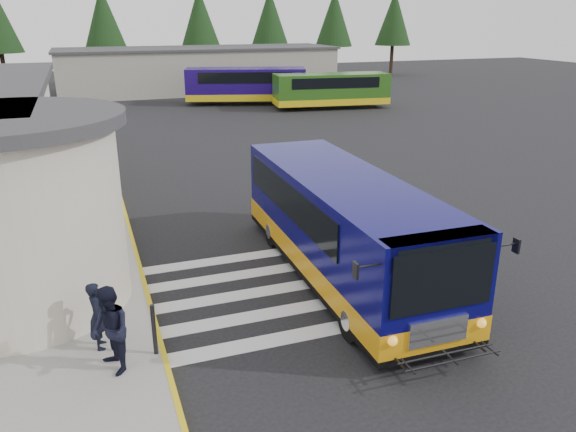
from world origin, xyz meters
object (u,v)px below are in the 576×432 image
object	(u,v)px
pedestrian_a	(98,315)
pedestrian_b	(110,331)
transit_bus	(344,230)
far_bus_b	(331,89)
bollard	(154,330)
far_bus_a	(246,84)

from	to	relation	value
pedestrian_a	pedestrian_b	world-z (taller)	pedestrian_b
transit_bus	pedestrian_a	bearing A→B (deg)	-164.59
pedestrian_a	far_bus_b	bearing A→B (deg)	-30.02
pedestrian_b	transit_bus	bearing A→B (deg)	96.52
pedestrian_b	bollard	world-z (taller)	pedestrian_b
pedestrian_b	far_bus_b	size ratio (longest dim) A/B	0.20
pedestrian_b	far_bus_a	world-z (taller)	far_bus_a
bollard	far_bus_a	xyz separation A→B (m)	(12.21, 35.44, 0.92)
pedestrian_b	far_bus_a	bearing A→B (deg)	143.46
pedestrian_a	far_bus_a	xyz separation A→B (m)	(13.32, 34.75, 0.73)
bollard	transit_bus	bearing A→B (deg)	23.26
pedestrian_a	far_bus_a	distance (m)	37.23
pedestrian_b	far_bus_a	xyz separation A→B (m)	(13.10, 35.78, 0.57)
far_bus_a	transit_bus	bearing A→B (deg)	-174.74
far_bus_b	transit_bus	bearing A→B (deg)	163.57
transit_bus	pedestrian_b	bearing A→B (deg)	-155.98
pedestrian_b	far_bus_b	bearing A→B (deg)	132.37
pedestrian_a	far_bus_b	xyz separation A→B (m)	(19.09, 30.15, 0.61)
transit_bus	pedestrian_b	distance (m)	7.04
transit_bus	far_bus_a	bearing A→B (deg)	79.71
pedestrian_a	pedestrian_b	distance (m)	1.06
transit_bus	pedestrian_b	world-z (taller)	transit_bus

